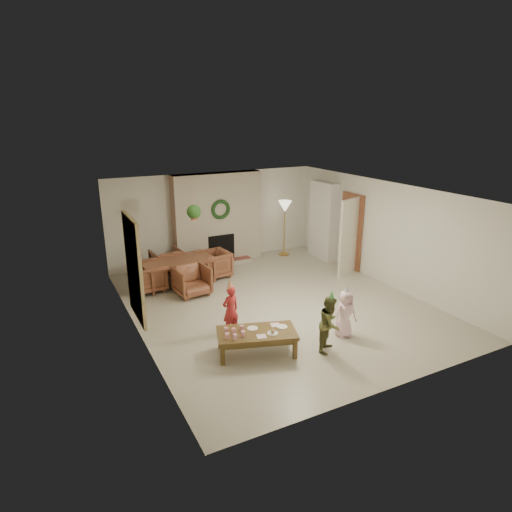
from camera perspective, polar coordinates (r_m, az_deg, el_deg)
floor at (r=9.70m, az=2.67°, el=-6.31°), size 7.00×7.00×0.00m
ceiling at (r=8.96m, az=2.91°, el=8.40°), size 7.00×7.00×0.00m
wall_back at (r=12.31m, az=-5.37°, el=5.09°), size 7.00×0.00×7.00m
wall_front at (r=6.66m, az=18.03°, el=-7.31°), size 7.00×0.00×7.00m
wall_left at (r=8.25m, az=-15.62°, el=-2.11°), size 0.00×7.00×7.00m
wall_right at (r=11.01m, az=16.48°, el=2.85°), size 0.00×7.00×7.00m
fireplace_mass at (r=12.13m, az=-5.01°, el=4.90°), size 2.50×0.40×2.50m
fireplace_hearth at (r=12.14m, az=-4.23°, el=-0.91°), size 1.60×0.30×0.12m
fireplace_firebox at (r=12.17m, az=-4.59°, el=1.06°), size 0.75×0.12×0.75m
fireplace_wreath at (r=11.85m, az=-4.62°, el=6.09°), size 0.54×0.10×0.54m
floor_lamp_base at (r=13.04m, az=3.67°, el=0.26°), size 0.30×0.30×0.03m
floor_lamp_post at (r=12.84m, az=3.73°, el=3.41°), size 0.03×0.03×1.46m
floor_lamp_shade at (r=12.68m, az=3.80°, el=6.48°), size 0.39×0.39×0.32m
bookshelf_carcass at (r=12.66m, az=8.79°, el=4.62°), size 0.30×1.00×2.20m
bookshelf_shelf_a at (r=12.81m, az=8.58°, el=1.78°), size 0.30×0.92×0.03m
bookshelf_shelf_b at (r=12.70m, az=8.67°, el=3.51°), size 0.30×0.92×0.03m
bookshelf_shelf_c at (r=12.61m, az=8.75°, el=5.27°), size 0.30×0.92×0.03m
bookshelf_shelf_d at (r=12.53m, az=8.84°, el=7.05°), size 0.30×0.92×0.03m
books_row_lower at (r=12.64m, az=8.93°, el=2.21°), size 0.20×0.40×0.24m
books_row_mid at (r=12.70m, az=8.49°, el=4.17°), size 0.20×0.44×0.24m
books_row_upper at (r=12.49m, az=8.97°, el=5.75°), size 0.20×0.36×0.22m
door_frame at (r=11.90m, az=12.32°, el=3.16°), size 0.05×0.86×2.04m
door_leaf at (r=11.39m, az=12.03°, el=2.40°), size 0.77×0.32×2.00m
curtain_panel at (r=8.45m, az=-15.64°, el=-1.65°), size 0.06×1.20×2.00m
dining_table at (r=10.85m, az=-10.05°, el=-2.10°), size 1.84×1.14×0.62m
dining_chair_near at (r=10.18m, az=-8.36°, el=-3.21°), size 0.80×0.81×0.68m
dining_chair_far at (r=11.52m, az=-11.55°, el=-0.82°), size 0.80×0.81×0.68m
dining_chair_left at (r=10.60m, az=-13.90°, el=-2.69°), size 0.81×0.80×0.68m
dining_chair_right at (r=11.22m, az=-5.52°, el=-1.05°), size 0.81×0.80×0.68m
hanging_plant_cord at (r=9.84m, az=-8.19°, el=7.05°), size 0.01×0.01×0.70m
hanging_plant_pot at (r=9.92m, az=-8.10°, el=5.07°), size 0.16×0.16×0.12m
hanging_plant_foliage at (r=9.89m, az=-8.13°, el=5.74°), size 0.32×0.32×0.32m
coffee_table_top at (r=7.67m, az=0.09°, el=-10.05°), size 1.51×1.07×0.06m
coffee_table_apron at (r=7.70m, az=0.09°, el=-10.53°), size 1.38×0.94×0.08m
coffee_leg_fl at (r=7.47m, az=-4.37°, el=-12.79°), size 0.09×0.09×0.36m
coffee_leg_fr at (r=7.65m, az=5.11°, el=-12.02°), size 0.09×0.09×0.36m
coffee_leg_bl at (r=7.95m, az=-4.73°, el=-10.75°), size 0.09×0.09×0.36m
coffee_leg_br at (r=8.12m, az=4.15°, el=-10.09°), size 0.09×0.09×0.36m
cup_a at (r=7.44m, az=-3.77°, el=-10.36°), size 0.09×0.09×0.09m
cup_b at (r=7.62m, az=-3.93°, el=-9.62°), size 0.09×0.09×0.09m
cup_c at (r=7.40m, az=-2.75°, el=-10.49°), size 0.09×0.09×0.09m
cup_d at (r=7.59m, az=-2.93°, el=-9.74°), size 0.09×0.09×0.09m
cup_e at (r=7.49m, az=-1.69°, el=-10.11°), size 0.09×0.09×0.09m
cup_f at (r=7.67m, az=-1.90°, el=-9.38°), size 0.09×0.09×0.09m
plate_a at (r=7.76m, az=-0.45°, el=-9.42°), size 0.24×0.24×0.01m
plate_b at (r=7.60m, az=2.20°, el=-10.03°), size 0.24×0.24×0.01m
plate_c at (r=7.82m, az=3.42°, el=-9.19°), size 0.24×0.24×0.01m
food_scoop at (r=7.58m, az=2.20°, el=-9.76°), size 0.09×0.09×0.07m
napkin_left at (r=7.50m, az=0.72°, el=-10.46°), size 0.20×0.20×0.01m
napkin_right at (r=7.88m, az=2.53°, el=-8.98°), size 0.20×0.20×0.01m
child_red at (r=8.28m, az=-3.34°, el=-7.10°), size 0.39×0.30×0.97m
party_hat_red at (r=8.07m, az=-3.41°, el=-3.73°), size 0.15×0.15×0.18m
child_plaid at (r=7.83m, az=9.63°, el=-8.71°), size 0.63×0.61×1.02m
party_hat_plaid at (r=7.60m, az=9.85°, el=-5.03°), size 0.15×0.15×0.17m
child_pink at (r=8.36m, az=11.57°, el=-7.41°), size 0.47×0.32×0.92m
party_hat_pink at (r=8.16m, az=11.79°, el=-4.27°), size 0.15×0.15×0.17m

